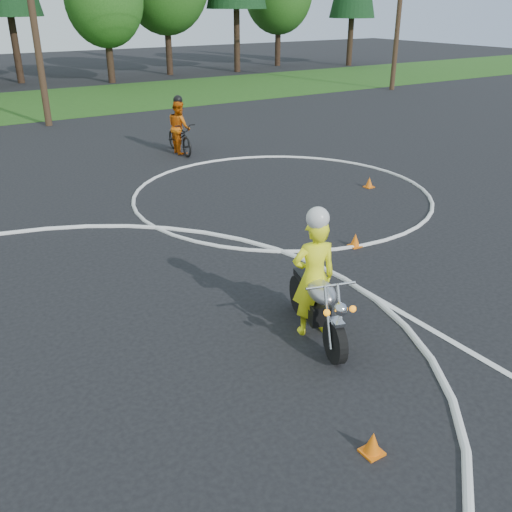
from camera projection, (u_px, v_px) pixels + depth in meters
course_markings at (126, 303)px, 9.98m from camera, size 19.05×19.05×0.12m
primary_motorcycle at (318, 305)px, 8.79m from camera, size 0.98×2.12×1.14m
rider_primary_grp at (314, 274)px, 8.71m from camera, size 0.80×0.64×2.12m
rider_second_grp at (180, 133)px, 19.57m from camera, size 0.86×2.09×1.96m
traffic_cones at (193, 328)px, 8.98m from camera, size 15.35×9.40×0.30m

